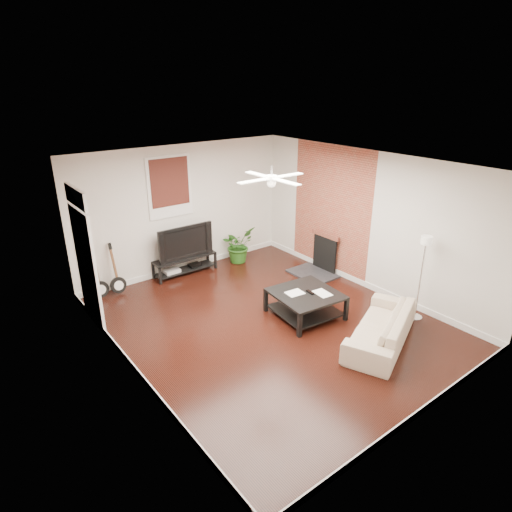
# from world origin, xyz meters

# --- Properties ---
(room) EXTENTS (5.01, 6.01, 2.81)m
(room) POSITION_xyz_m (0.00, 0.00, 1.40)
(room) COLOR black
(room) RESTS_ON ground
(brick_accent) EXTENTS (0.02, 2.20, 2.80)m
(brick_accent) POSITION_xyz_m (2.49, 1.00, 1.40)
(brick_accent) COLOR #A54935
(brick_accent) RESTS_ON floor
(fireplace) EXTENTS (0.80, 1.10, 0.92)m
(fireplace) POSITION_xyz_m (2.20, 1.00, 0.46)
(fireplace) COLOR black
(fireplace) RESTS_ON floor
(window_back) EXTENTS (1.00, 0.06, 1.30)m
(window_back) POSITION_xyz_m (-0.30, 2.97, 1.95)
(window_back) COLOR #3C1110
(window_back) RESTS_ON wall_back
(door_left) EXTENTS (0.08, 1.00, 2.50)m
(door_left) POSITION_xyz_m (-2.46, 1.90, 1.25)
(door_left) COLOR white
(door_left) RESTS_ON wall_left
(tv_stand) EXTENTS (1.42, 0.38, 0.40)m
(tv_stand) POSITION_xyz_m (-0.16, 2.78, 0.20)
(tv_stand) COLOR black
(tv_stand) RESTS_ON floor
(tv) EXTENTS (1.28, 0.17, 0.74)m
(tv) POSITION_xyz_m (-0.16, 2.80, 0.77)
(tv) COLOR black
(tv) RESTS_ON tv_stand
(coffee_table) EXTENTS (1.22, 1.22, 0.47)m
(coffee_table) POSITION_xyz_m (0.67, -0.21, 0.23)
(coffee_table) COLOR black
(coffee_table) RESTS_ON floor
(sofa) EXTENTS (2.08, 1.47, 0.57)m
(sofa) POSITION_xyz_m (1.06, -1.59, 0.28)
(sofa) COLOR tan
(sofa) RESTS_ON floor
(floor_lamp) EXTENTS (0.34, 0.34, 1.58)m
(floor_lamp) POSITION_xyz_m (2.20, -1.49, 0.79)
(floor_lamp) COLOR silver
(floor_lamp) RESTS_ON floor
(potted_plant) EXTENTS (0.92, 0.86, 0.83)m
(potted_plant) POSITION_xyz_m (1.17, 2.63, 0.42)
(potted_plant) COLOR #275F1B
(potted_plant) RESTS_ON floor
(guitar_left) EXTENTS (0.34, 0.24, 1.06)m
(guitar_left) POSITION_xyz_m (-2.07, 2.75, 0.53)
(guitar_left) COLOR black
(guitar_left) RESTS_ON floor
(guitar_right) EXTENTS (0.34, 0.25, 1.06)m
(guitar_right) POSITION_xyz_m (-1.72, 2.72, 0.53)
(guitar_right) COLOR black
(guitar_right) RESTS_ON floor
(ceiling_fan) EXTENTS (1.24, 1.24, 0.32)m
(ceiling_fan) POSITION_xyz_m (0.00, 0.00, 2.60)
(ceiling_fan) COLOR white
(ceiling_fan) RESTS_ON ceiling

